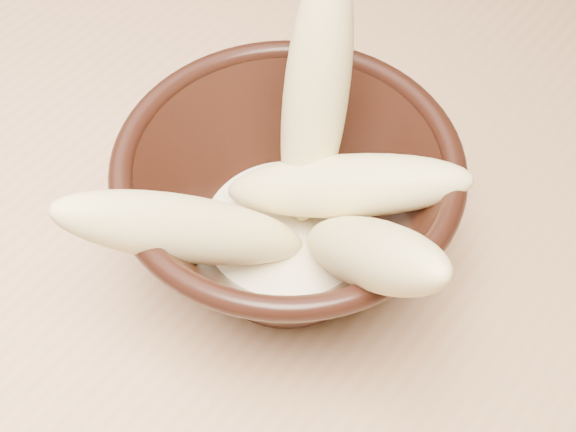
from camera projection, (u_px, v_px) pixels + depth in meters
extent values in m
cube|color=tan|center=(282.00, 111.00, 0.65)|extent=(1.20, 0.80, 0.04)
cylinder|color=tan|center=(153.00, 7.00, 1.31)|extent=(0.05, 0.05, 0.71)
cylinder|color=black|center=(288.00, 259.00, 0.54)|extent=(0.09, 0.09, 0.01)
cylinder|color=black|center=(288.00, 242.00, 0.52)|extent=(0.09, 0.09, 0.01)
torus|color=black|center=(288.00, 164.00, 0.46)|extent=(0.20, 0.20, 0.01)
cylinder|color=beige|center=(288.00, 233.00, 0.51)|extent=(0.12, 0.12, 0.02)
ellipsoid|color=#E7D488|center=(316.00, 99.00, 0.46)|extent=(0.07, 0.09, 0.18)
ellipsoid|color=#E7D488|center=(368.00, 253.00, 0.42)|extent=(0.15, 0.10, 0.15)
ellipsoid|color=#E7D488|center=(344.00, 186.00, 0.47)|extent=(0.16, 0.10, 0.09)
ellipsoid|color=#E7D488|center=(190.00, 229.00, 0.44)|extent=(0.11, 0.15, 0.13)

